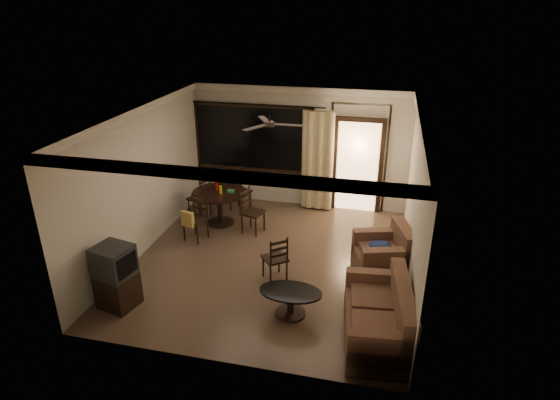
% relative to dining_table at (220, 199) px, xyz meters
% --- Properties ---
extents(ground, '(5.50, 5.50, 0.00)m').
position_rel_dining_table_xyz_m(ground, '(1.47, -1.32, -0.58)').
color(ground, '#7F6651').
rests_on(ground, ground).
extents(room_shell, '(5.50, 6.70, 5.50)m').
position_rel_dining_table_xyz_m(room_shell, '(2.06, 0.46, 1.25)').
color(room_shell, beige).
rests_on(room_shell, ground).
extents(dining_table, '(1.19, 1.19, 0.96)m').
position_rel_dining_table_xyz_m(dining_table, '(0.00, 0.00, 0.00)').
color(dining_table, black).
rests_on(dining_table, ground).
extents(dining_chair_west, '(0.52, 0.52, 0.95)m').
position_rel_dining_table_xyz_m(dining_chair_west, '(-0.57, 0.23, -0.30)').
color(dining_chair_west, black).
rests_on(dining_chair_west, ground).
extents(dining_chair_east, '(0.52, 0.52, 0.95)m').
position_rel_dining_table_xyz_m(dining_chair_east, '(0.80, -0.23, -0.30)').
color(dining_chair_east, black).
rests_on(dining_chair_east, ground).
extents(dining_chair_south, '(0.52, 0.56, 0.95)m').
position_rel_dining_table_xyz_m(dining_chair_south, '(-0.24, -0.82, -0.28)').
color(dining_chair_south, black).
rests_on(dining_chair_south, ground).
extents(dining_chair_north, '(0.52, 0.52, 0.95)m').
position_rel_dining_table_xyz_m(dining_chair_north, '(0.22, 0.76, -0.30)').
color(dining_chair_north, black).
rests_on(dining_chair_north, ground).
extents(tv_cabinet, '(0.66, 0.62, 1.07)m').
position_rel_dining_table_xyz_m(tv_cabinet, '(-0.58, -3.21, -0.05)').
color(tv_cabinet, black).
rests_on(tv_cabinet, ground).
extents(sofa, '(1.06, 1.75, 0.89)m').
position_rel_dining_table_xyz_m(sofa, '(3.56, -3.10, -0.23)').
color(sofa, '#452C20').
rests_on(sofa, ground).
extents(armchair, '(1.15, 1.15, 0.93)m').
position_rel_dining_table_xyz_m(armchair, '(3.58, -1.32, -0.20)').
color(armchair, '#452C20').
rests_on(armchair, ground).
extents(coffee_table, '(0.99, 0.59, 0.43)m').
position_rel_dining_table_xyz_m(coffee_table, '(2.17, -2.82, -0.30)').
color(coffee_table, black).
rests_on(coffee_table, ground).
extents(side_chair, '(0.54, 0.54, 0.87)m').
position_rel_dining_table_xyz_m(side_chair, '(1.70, -1.90, -0.33)').
color(side_chair, black).
rests_on(side_chair, ground).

